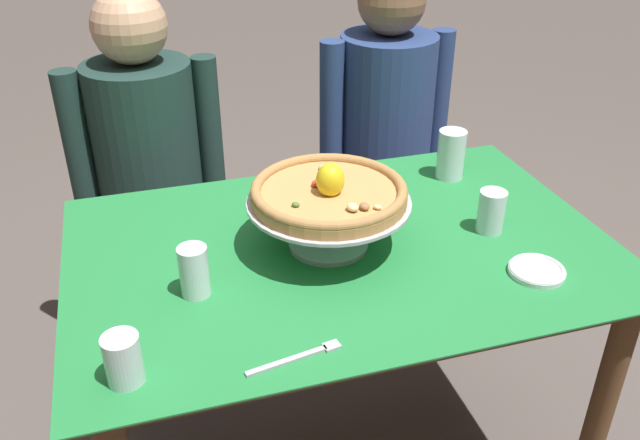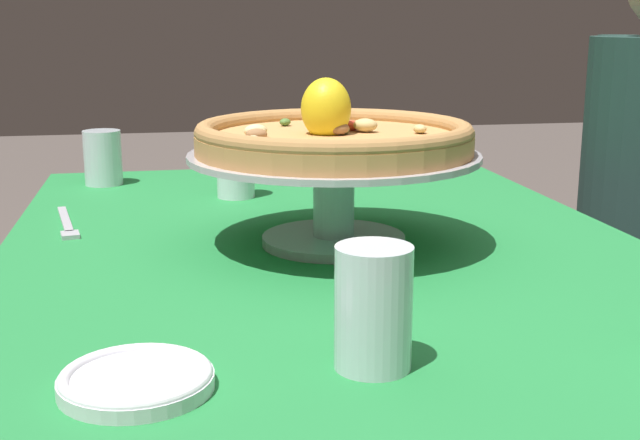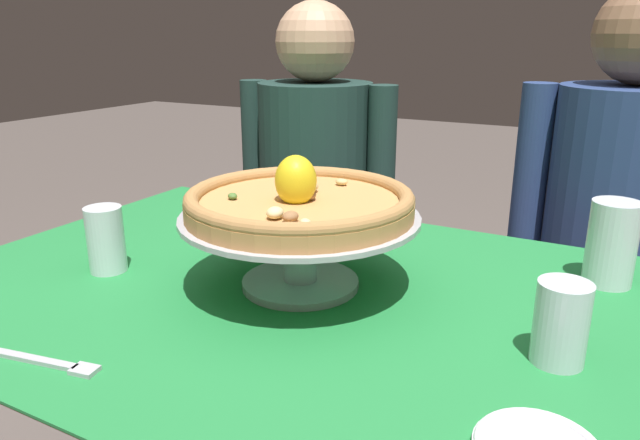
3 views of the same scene
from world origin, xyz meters
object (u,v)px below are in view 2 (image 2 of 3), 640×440
object	(u,v)px
side_plate	(136,379)
dinner_fork	(67,224)
water_glass_side_left	(236,167)
water_glass_side_right	(373,314)
water_glass_front_left	(103,161)
pizza	(334,136)
pizza_stand	(334,182)

from	to	relation	value
side_plate	dinner_fork	bearing A→B (deg)	-168.83
side_plate	dinner_fork	size ratio (longest dim) A/B	0.65
water_glass_side_left	water_glass_side_right	bearing A→B (deg)	4.19
water_glass_front_left	water_glass_side_left	world-z (taller)	water_glass_side_left
pizza	dinner_fork	distance (m)	0.42
water_glass_front_left	side_plate	size ratio (longest dim) A/B	0.78
dinner_fork	side_plate	bearing A→B (deg)	11.17
water_glass_side_right	side_plate	xyz separation A→B (m)	(0.01, -0.20, -0.04)
water_glass_side_left	dinner_fork	size ratio (longest dim) A/B	0.60
dinner_fork	water_glass_side_right	bearing A→B (deg)	28.73
pizza_stand	water_glass_side_right	world-z (taller)	pizza_stand
pizza	side_plate	distance (m)	0.50
pizza_stand	water_glass_side_left	xyz separation A→B (m)	(-0.33, -0.10, -0.03)
pizza	dinner_fork	size ratio (longest dim) A/B	1.86
water_glass_side_left	side_plate	world-z (taller)	water_glass_side_left
water_glass_side_right	side_plate	bearing A→B (deg)	-87.41
pizza	water_glass_side_left	bearing A→B (deg)	-162.97
dinner_fork	pizza_stand	bearing A→B (deg)	64.80
water_glass_front_left	side_plate	bearing A→B (deg)	5.18
water_glass_side_left	water_glass_side_right	size ratio (longest dim) A/B	1.07
pizza	water_glass_side_right	world-z (taller)	pizza
pizza_stand	pizza	distance (m)	0.06
pizza	side_plate	xyz separation A→B (m)	(0.41, -0.25, -0.14)
water_glass_side_left	dinner_fork	distance (m)	0.31
side_plate	dinner_fork	distance (m)	0.59
pizza_stand	dinner_fork	world-z (taller)	pizza_stand
water_glass_side_right	dinner_fork	xyz separation A→B (m)	(-0.57, -0.31, -0.04)
pizza_stand	side_plate	xyz separation A→B (m)	(0.41, -0.25, -0.08)
water_glass_front_left	water_glass_side_left	bearing A→B (deg)	55.50
water_glass_front_left	water_glass_side_right	world-z (taller)	water_glass_side_right
water_glass_front_left	side_plate	distance (m)	0.90
pizza	pizza_stand	bearing A→B (deg)	98.35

